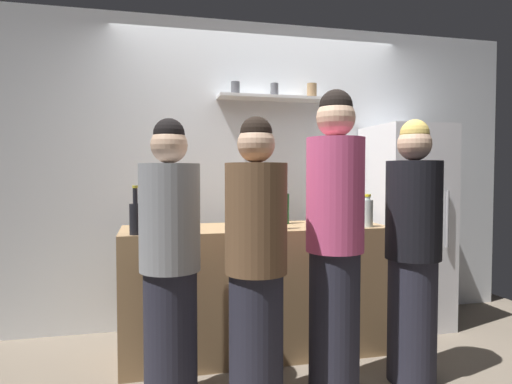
{
  "coord_description": "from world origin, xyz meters",
  "views": [
    {
      "loc": [
        -0.95,
        -2.58,
        1.3
      ],
      "look_at": [
        -0.2,
        0.55,
        1.17
      ],
      "focal_mm": 31.32,
      "sensor_mm": 36.0,
      "label": 1
    }
  ],
  "objects_px": {
    "baking_pan": "(337,221)",
    "person_blonde": "(413,253)",
    "wine_bottle_amber_glass": "(282,213)",
    "person_pink_top": "(335,242)",
    "wine_bottle_pale_glass": "(313,209)",
    "person_grey_hoodie": "(170,265)",
    "utensil_holder": "(154,219)",
    "refrigerator": "(405,225)",
    "wine_bottle_dark_glass": "(135,217)",
    "water_bottle_plastic": "(367,212)",
    "person_brown_jacket": "(256,267)",
    "wine_bottle_green_glass": "(285,207)"
  },
  "relations": [
    {
      "from": "water_bottle_plastic",
      "to": "person_blonde",
      "type": "xyz_separation_m",
      "value": [
        0.08,
        -0.46,
        -0.22
      ]
    },
    {
      "from": "wine_bottle_dark_glass",
      "to": "wine_bottle_amber_glass",
      "type": "bearing_deg",
      "value": 3.1
    },
    {
      "from": "water_bottle_plastic",
      "to": "person_brown_jacket",
      "type": "relative_size",
      "value": 0.15
    },
    {
      "from": "wine_bottle_pale_glass",
      "to": "wine_bottle_amber_glass",
      "type": "relative_size",
      "value": 0.92
    },
    {
      "from": "refrigerator",
      "to": "person_blonde",
      "type": "xyz_separation_m",
      "value": [
        -0.55,
        -0.97,
        -0.05
      ]
    },
    {
      "from": "utensil_holder",
      "to": "person_pink_top",
      "type": "relative_size",
      "value": 0.12
    },
    {
      "from": "utensil_holder",
      "to": "person_brown_jacket",
      "type": "bearing_deg",
      "value": -59.02
    },
    {
      "from": "person_brown_jacket",
      "to": "wine_bottle_pale_glass",
      "type": "bearing_deg",
      "value": -0.33
    },
    {
      "from": "person_blonde",
      "to": "wine_bottle_pale_glass",
      "type": "bearing_deg",
      "value": -2.88
    },
    {
      "from": "person_brown_jacket",
      "to": "person_grey_hoodie",
      "type": "bearing_deg",
      "value": 103.68
    },
    {
      "from": "wine_bottle_amber_glass",
      "to": "person_pink_top",
      "type": "relative_size",
      "value": 0.17
    },
    {
      "from": "refrigerator",
      "to": "person_pink_top",
      "type": "xyz_separation_m",
      "value": [
        -1.09,
        -1.0,
        0.04
      ]
    },
    {
      "from": "wine_bottle_amber_glass",
      "to": "water_bottle_plastic",
      "type": "bearing_deg",
      "value": -1.33
    },
    {
      "from": "wine_bottle_pale_glass",
      "to": "refrigerator",
      "type": "bearing_deg",
      "value": 5.43
    },
    {
      "from": "baking_pan",
      "to": "utensil_holder",
      "type": "distance_m",
      "value": 1.35
    },
    {
      "from": "refrigerator",
      "to": "person_brown_jacket",
      "type": "height_order",
      "value": "refrigerator"
    },
    {
      "from": "baking_pan",
      "to": "person_blonde",
      "type": "bearing_deg",
      "value": -72.24
    },
    {
      "from": "person_blonde",
      "to": "person_brown_jacket",
      "type": "bearing_deg",
      "value": 73.08
    },
    {
      "from": "person_blonde",
      "to": "wine_bottle_dark_glass",
      "type": "bearing_deg",
      "value": 52.88
    },
    {
      "from": "wine_bottle_amber_glass",
      "to": "person_brown_jacket",
      "type": "relative_size",
      "value": 0.19
    },
    {
      "from": "wine_bottle_amber_glass",
      "to": "wine_bottle_dark_glass",
      "type": "bearing_deg",
      "value": -176.9
    },
    {
      "from": "baking_pan",
      "to": "wine_bottle_dark_glass",
      "type": "bearing_deg",
      "value": -170.37
    },
    {
      "from": "person_grey_hoodie",
      "to": "person_pink_top",
      "type": "bearing_deg",
      "value": -40.11
    },
    {
      "from": "utensil_holder",
      "to": "wine_bottle_amber_glass",
      "type": "bearing_deg",
      "value": -19.25
    },
    {
      "from": "wine_bottle_pale_glass",
      "to": "wine_bottle_amber_glass",
      "type": "xyz_separation_m",
      "value": [
        -0.38,
        -0.41,
        0.01
      ]
    },
    {
      "from": "utensil_holder",
      "to": "wine_bottle_dark_glass",
      "type": "relative_size",
      "value": 0.67
    },
    {
      "from": "wine_bottle_amber_glass",
      "to": "water_bottle_plastic",
      "type": "height_order",
      "value": "wine_bottle_amber_glass"
    },
    {
      "from": "wine_bottle_amber_glass",
      "to": "person_grey_hoodie",
      "type": "distance_m",
      "value": 0.91
    },
    {
      "from": "refrigerator",
      "to": "baking_pan",
      "type": "xyz_separation_m",
      "value": [
        -0.77,
        -0.3,
        0.09
      ]
    },
    {
      "from": "person_pink_top",
      "to": "baking_pan",
      "type": "bearing_deg",
      "value": -73.0
    },
    {
      "from": "wine_bottle_green_glass",
      "to": "person_pink_top",
      "type": "bearing_deg",
      "value": -85.76
    },
    {
      "from": "baking_pan",
      "to": "utensil_holder",
      "type": "bearing_deg",
      "value": 175.63
    },
    {
      "from": "utensil_holder",
      "to": "person_blonde",
      "type": "distance_m",
      "value": 1.75
    },
    {
      "from": "wine_bottle_green_glass",
      "to": "person_brown_jacket",
      "type": "height_order",
      "value": "person_brown_jacket"
    },
    {
      "from": "wine_bottle_green_glass",
      "to": "person_pink_top",
      "type": "height_order",
      "value": "person_pink_top"
    },
    {
      "from": "water_bottle_plastic",
      "to": "person_grey_hoodie",
      "type": "xyz_separation_m",
      "value": [
        -1.41,
        -0.39,
        -0.23
      ]
    },
    {
      "from": "baking_pan",
      "to": "water_bottle_plastic",
      "type": "xyz_separation_m",
      "value": [
        0.14,
        -0.21,
        0.08
      ]
    },
    {
      "from": "baking_pan",
      "to": "wine_bottle_pale_glass",
      "type": "height_order",
      "value": "wine_bottle_pale_glass"
    },
    {
      "from": "refrigerator",
      "to": "wine_bottle_amber_glass",
      "type": "xyz_separation_m",
      "value": [
        -1.26,
        -0.5,
        0.18
      ]
    },
    {
      "from": "baking_pan",
      "to": "utensil_holder",
      "type": "relative_size",
      "value": 1.64
    },
    {
      "from": "wine_bottle_dark_glass",
      "to": "wine_bottle_amber_glass",
      "type": "relative_size",
      "value": 1.04
    },
    {
      "from": "wine_bottle_green_glass",
      "to": "wine_bottle_dark_glass",
      "type": "distance_m",
      "value": 1.14
    },
    {
      "from": "water_bottle_plastic",
      "to": "person_blonde",
      "type": "height_order",
      "value": "person_blonde"
    },
    {
      "from": "utensil_holder",
      "to": "person_blonde",
      "type": "xyz_separation_m",
      "value": [
        1.56,
        -0.78,
        -0.17
      ]
    },
    {
      "from": "person_pink_top",
      "to": "person_grey_hoodie",
      "type": "bearing_deg",
      "value": 35.85
    },
    {
      "from": "person_blonde",
      "to": "wine_bottle_amber_glass",
      "type": "bearing_deg",
      "value": 33.05
    },
    {
      "from": "utensil_holder",
      "to": "water_bottle_plastic",
      "type": "bearing_deg",
      "value": -11.91
    },
    {
      "from": "refrigerator",
      "to": "wine_bottle_amber_glass",
      "type": "bearing_deg",
      "value": -158.52
    },
    {
      "from": "utensil_holder",
      "to": "wine_bottle_pale_glass",
      "type": "distance_m",
      "value": 1.24
    },
    {
      "from": "wine_bottle_pale_glass",
      "to": "person_grey_hoodie",
      "type": "relative_size",
      "value": 0.17
    }
  ]
}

